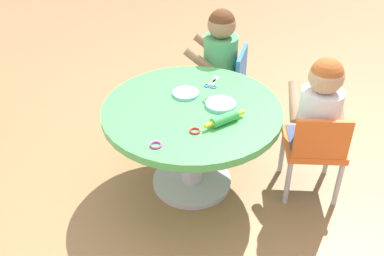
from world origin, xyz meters
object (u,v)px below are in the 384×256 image
at_px(child_chair_right, 225,83).
at_px(rolling_pin, 225,119).
at_px(craft_scissors, 212,84).
at_px(child_chair_left, 315,147).
at_px(seated_child_left, 320,106).
at_px(seated_child_right, 220,50).
at_px(craft_table, 192,126).

xyz_separation_m(child_chair_right, rolling_pin, (-0.70, 0.27, 0.22)).
xyz_separation_m(child_chair_right, craft_scissors, (-0.32, 0.20, 0.20)).
relative_size(child_chair_left, seated_child_left, 1.05).
distance_m(seated_child_left, seated_child_right, 0.79).
distance_m(child_chair_left, rolling_pin, 0.53).
bearing_deg(child_chair_left, seated_child_right, 17.36).
relative_size(craft_table, craft_scissors, 6.69).
distance_m(craft_table, child_chair_left, 0.64).
distance_m(child_chair_left, seated_child_left, 0.23).
distance_m(child_chair_right, rolling_pin, 0.78).
relative_size(seated_child_right, rolling_pin, 2.25).
relative_size(craft_table, child_chair_right, 1.71).
xyz_separation_m(craft_table, child_chair_right, (0.52, -0.38, -0.08)).
bearing_deg(rolling_pin, craft_table, 30.97).
height_order(child_chair_left, rolling_pin, rolling_pin).
distance_m(seated_child_left, child_chair_right, 0.80).
distance_m(craft_table, craft_scissors, 0.29).
xyz_separation_m(craft_table, child_chair_left, (-0.25, -0.59, -0.08)).
bearing_deg(child_chair_right, craft_scissors, 147.88).
bearing_deg(craft_scissors, child_chair_right, -32.12).
height_order(child_chair_left, seated_child_left, seated_child_left).
distance_m(seated_child_right, craft_scissors, 0.38).
bearing_deg(craft_table, child_chair_left, -112.96).
bearing_deg(rolling_pin, seated_child_left, -93.77).
xyz_separation_m(seated_child_right, craft_scissors, (-0.34, 0.17, -0.03)).
height_order(craft_table, seated_child_left, seated_child_left).
bearing_deg(child_chair_right, craft_table, 144.00).
height_order(seated_child_left, craft_scissors, seated_child_left).
relative_size(seated_child_left, rolling_pin, 2.25).
bearing_deg(craft_scissors, rolling_pin, 169.96).
bearing_deg(craft_scissors, child_chair_left, -137.01).
bearing_deg(child_chair_left, seated_child_left, -19.84).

